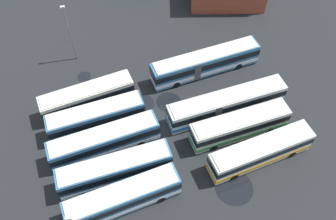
{
  "coord_description": "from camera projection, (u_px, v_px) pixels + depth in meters",
  "views": [
    {
      "loc": [
        -5.0,
        -23.54,
        36.88
      ],
      "look_at": [
        0.28,
        1.94,
        1.47
      ],
      "focal_mm": 38.41,
      "sensor_mm": 36.0,
      "label": 1
    }
  ],
  "objects": [
    {
      "name": "ground_plane",
      "position": [
        169.0,
        130.0,
        43.97
      ],
      "size": [
        95.94,
        95.94,
        0.0
      ],
      "primitive_type": "plane",
      "color": "black"
    },
    {
      "name": "bus_row0_slot0",
      "position": [
        123.0,
        198.0,
        36.91
      ],
      "size": [
        12.28,
        4.61,
        3.39
      ],
      "color": "teal",
      "rests_on": "ground_plane"
    },
    {
      "name": "bus_row0_slot1",
      "position": [
        115.0,
        169.0,
        38.83
      ],
      "size": [
        12.59,
        3.87,
        3.39
      ],
      "color": "teal",
      "rests_on": "ground_plane"
    },
    {
      "name": "bus_row0_slot2",
      "position": [
        105.0,
        141.0,
        40.96
      ],
      "size": [
        12.89,
        4.54,
        3.39
      ],
      "color": "teal",
      "rests_on": "ground_plane"
    },
    {
      "name": "bus_row0_slot3",
      "position": [
        96.0,
        117.0,
        42.91
      ],
      "size": [
        11.8,
        4.11,
        3.39
      ],
      "color": "teal",
      "rests_on": "ground_plane"
    },
    {
      "name": "bus_row0_slot4",
      "position": [
        88.0,
        97.0,
        44.72
      ],
      "size": [
        11.85,
        4.77,
        3.39
      ],
      "color": "silver",
      "rests_on": "ground_plane"
    },
    {
      "name": "bus_row1_slot0",
      "position": [
        261.0,
        151.0,
        40.13
      ],
      "size": [
        12.46,
        4.67,
        3.39
      ],
      "color": "silver",
      "rests_on": "ground_plane"
    },
    {
      "name": "bus_row1_slot1",
      "position": [
        239.0,
        125.0,
        42.21
      ],
      "size": [
        12.13,
        4.01,
        3.39
      ],
      "color": "silver",
      "rests_on": "ground_plane"
    },
    {
      "name": "bus_row1_slot2",
      "position": [
        226.0,
        104.0,
        44.11
      ],
      "size": [
        15.23,
        4.47,
        3.39
      ],
      "color": "silver",
      "rests_on": "ground_plane"
    },
    {
      "name": "bus_row1_slot4",
      "position": [
        205.0,
        63.0,
        48.18
      ],
      "size": [
        15.24,
        4.9,
        3.39
      ],
      "color": "teal",
      "rests_on": "ground_plane"
    },
    {
      "name": "lamp_post_by_building",
      "position": [
        70.0,
        32.0,
        47.2
      ],
      "size": [
        0.56,
        0.28,
        9.03
      ],
      "color": "slate",
      "rests_on": "ground_plane"
    },
    {
      "name": "puddle_between_rows",
      "position": [
        141.0,
        104.0,
        46.3
      ],
      "size": [
        3.47,
        3.47,
        0.01
      ],
      "primitive_type": "cylinder",
      "color": "black",
      "rests_on": "ground_plane"
    },
    {
      "name": "puddle_front_lane",
      "position": [
        234.0,
        188.0,
        39.47
      ],
      "size": [
        4.24,
        4.24,
        0.01
      ],
      "primitive_type": "cylinder",
      "color": "black",
      "rests_on": "ground_plane"
    },
    {
      "name": "puddle_centre_drain",
      "position": [
        168.0,
        102.0,
        46.53
      ],
      "size": [
        3.21,
        3.21,
        0.01
      ],
      "primitive_type": "cylinder",
      "color": "black",
      "rests_on": "ground_plane"
    },
    {
      "name": "puddle_back_corner",
      "position": [
        84.0,
        77.0,
        49.13
      ],
      "size": [
        1.89,
        1.89,
        0.01
      ],
      "primitive_type": "cylinder",
      "color": "black",
      "rests_on": "ground_plane"
    }
  ]
}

